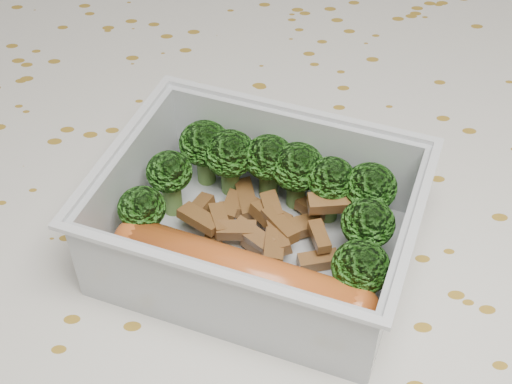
{
  "coord_description": "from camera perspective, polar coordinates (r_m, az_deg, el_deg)",
  "views": [
    {
      "loc": [
        -0.01,
        -0.29,
        1.07
      ],
      "look_at": [
        -0.01,
        -0.01,
        0.78
      ],
      "focal_mm": 50.0,
      "sensor_mm": 36.0,
      "label": 1
    }
  ],
  "objects": [
    {
      "name": "meat_pile",
      "position": [
        0.41,
        0.59,
        -2.48
      ],
      "size": [
        0.1,
        0.07,
        0.03
      ],
      "color": "brown",
      "rests_on": "lunch_container"
    },
    {
      "name": "lunch_container",
      "position": [
        0.4,
        0.17,
        -3.04
      ],
      "size": [
        0.2,
        0.18,
        0.06
      ],
      "color": "silver",
      "rests_on": "tablecloth"
    },
    {
      "name": "sausage",
      "position": [
        0.37,
        -1.16,
        -6.63
      ],
      "size": [
        0.14,
        0.07,
        0.03
      ],
      "color": "#BC531E",
      "rests_on": "lunch_container"
    },
    {
      "name": "dining_table",
      "position": [
        0.5,
        0.98,
        -8.78
      ],
      "size": [
        1.4,
        0.9,
        0.75
      ],
      "color": "brown",
      "rests_on": "ground"
    },
    {
      "name": "tablecloth",
      "position": [
        0.46,
        1.06,
        -5.07
      ],
      "size": [
        1.46,
        0.96,
        0.19
      ],
      "color": "silver",
      "rests_on": "dining_table"
    },
    {
      "name": "broccoli_florets",
      "position": [
        0.4,
        1.69,
        0.52
      ],
      "size": [
        0.15,
        0.13,
        0.04
      ],
      "color": "#608C3F",
      "rests_on": "lunch_container"
    }
  ]
}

